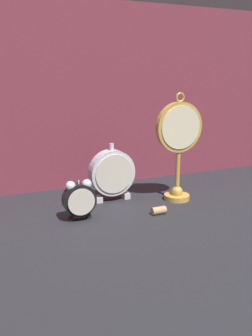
{
  "coord_description": "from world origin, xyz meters",
  "views": [
    {
      "loc": [
        -0.44,
        -0.91,
        0.39
      ],
      "look_at": [
        0.0,
        0.08,
        0.12
      ],
      "focal_mm": 40.0,
      "sensor_mm": 36.0,
      "label": 1
    }
  ],
  "objects_px": {
    "alarm_clock_twin_bell": "(79,198)",
    "mantel_clock_silver": "(112,173)",
    "pocket_watch_on_stand": "(179,144)",
    "wine_cork": "(159,210)"
  },
  "relations": [
    {
      "from": "pocket_watch_on_stand",
      "to": "mantel_clock_silver",
      "type": "xyz_separation_m",
      "value": [
        -0.19,
        0.08,
        -0.09
      ]
    },
    {
      "from": "mantel_clock_silver",
      "to": "wine_cork",
      "type": "distance_m",
      "value": 0.2
    },
    {
      "from": "alarm_clock_twin_bell",
      "to": "mantel_clock_silver",
      "type": "relative_size",
      "value": 0.62
    },
    {
      "from": "pocket_watch_on_stand",
      "to": "mantel_clock_silver",
      "type": "distance_m",
      "value": 0.22
    },
    {
      "from": "pocket_watch_on_stand",
      "to": "alarm_clock_twin_bell",
      "type": "bearing_deg",
      "value": -173.32
    },
    {
      "from": "pocket_watch_on_stand",
      "to": "mantel_clock_silver",
      "type": "relative_size",
      "value": 1.84
    },
    {
      "from": "alarm_clock_twin_bell",
      "to": "mantel_clock_silver",
      "type": "distance_m",
      "value": 0.19
    },
    {
      "from": "alarm_clock_twin_bell",
      "to": "wine_cork",
      "type": "xyz_separation_m",
      "value": [
        0.22,
        -0.05,
        -0.05
      ]
    },
    {
      "from": "alarm_clock_twin_bell",
      "to": "mantel_clock_silver",
      "type": "bearing_deg",
      "value": 39.34
    },
    {
      "from": "alarm_clock_twin_bell",
      "to": "mantel_clock_silver",
      "type": "xyz_separation_m",
      "value": [
        0.14,
        0.12,
        0.03
      ]
    }
  ]
}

